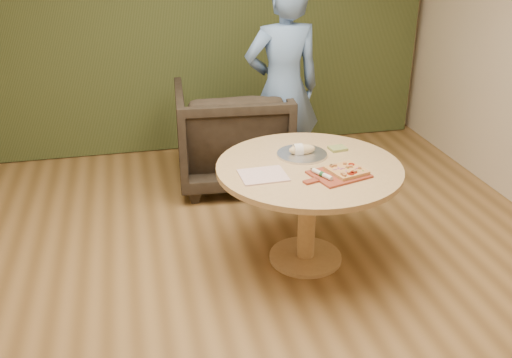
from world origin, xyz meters
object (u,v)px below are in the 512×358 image
Objects in this scene: bread_roll at (301,150)px; pedestal_table at (308,184)px; cutlery_roll at (322,174)px; serving_tray at (302,154)px; flatbread_pizza at (347,170)px; person_standing at (283,89)px; armchair at (232,130)px; pizza_paddle at (338,175)px.

pedestal_table is at bearing -88.66° from bread_roll.
cutlery_roll reaches higher than serving_tray.
flatbread_pizza reaches higher than cutlery_roll.
cutlery_roll is 1.45m from person_standing.
armchair reaches higher than pedestal_table.
pizza_paddle is at bearing -16.48° from cutlery_roll.
bread_roll reaches higher than flatbread_pizza.
pizza_paddle is 0.12m from cutlery_roll.
armchair is at bearing 101.71° from bread_roll.
flatbread_pizza is 0.77× the size of serving_tray.
cutlery_roll is at bearing -88.23° from serving_tray.
bread_roll is at bearing 180.00° from serving_tray.
person_standing reaches higher than bread_roll.
pedestal_table is 0.68× the size of person_standing.
armchair reaches higher than flatbread_pizza.
armchair is (-0.46, 1.64, -0.27)m from flatbread_pizza.
flatbread_pizza is 0.27× the size of armchair.
person_standing is (0.41, -0.23, 0.42)m from armchair.
pizza_paddle is 0.07m from flatbread_pizza.
flatbread_pizza reaches higher than pizza_paddle.
flatbread_pizza is 1.41× the size of bread_roll.
cutlery_roll is at bearing -85.57° from pedestal_table.
pizza_paddle is 1.33× the size of serving_tray.
cutlery_roll is (0.02, -0.22, 0.17)m from pedestal_table.
bread_roll is (-0.20, 0.38, 0.02)m from flatbread_pizza.
serving_tray is (-0.01, 0.40, -0.02)m from cutlery_roll.
flatbread_pizza is at bearing -16.00° from cutlery_roll.
armchair is (-0.40, 1.65, -0.25)m from pizza_paddle.
cutlery_roll is (-0.18, -0.03, 0.00)m from flatbread_pizza.
bread_roll reaches higher than cutlery_roll.
armchair reaches higher than serving_tray.
flatbread_pizza is 0.15× the size of person_standing.
pedestal_table is 6.59× the size of bread_roll.
cutlery_roll is 1.71m from armchair.
pedestal_table is 6.72× the size of cutlery_roll.
armchair is (-0.27, 1.27, -0.25)m from serving_tray.
pedestal_table is at bearing 79.17° from person_standing.
serving_tray is at bearing 91.74° from pizza_paddle.
serving_tray reaches higher than pizza_paddle.
pizza_paddle is 1.73× the size of flatbread_pizza.
flatbread_pizza is 0.18m from cutlery_roll.
serving_tray is 0.35× the size of armchair.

